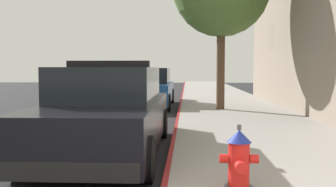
% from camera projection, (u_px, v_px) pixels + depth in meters
% --- Properties ---
extents(ground_plane, '(34.86, 60.00, 0.20)m').
position_uv_depth(ground_plane, '(53.00, 119.00, 12.55)').
color(ground_plane, '#232326').
extents(sidewalk_pavement, '(3.71, 60.00, 0.15)m').
position_uv_depth(sidewalk_pavement, '(239.00, 115.00, 12.23)').
color(sidewalk_pavement, gray).
rests_on(sidewalk_pavement, ground).
extents(curb_painted_edge, '(0.08, 60.00, 0.15)m').
position_uv_depth(curb_painted_edge, '(179.00, 114.00, 12.33)').
color(curb_painted_edge, maroon).
rests_on(curb_painted_edge, ground).
extents(police_cruiser, '(1.94, 4.84, 1.68)m').
position_uv_depth(police_cruiser, '(108.00, 113.00, 6.94)').
color(police_cruiser, black).
rests_on(police_cruiser, ground).
extents(parked_car_silver_ahead, '(1.94, 4.84, 1.56)m').
position_uv_depth(parked_car_silver_ahead, '(148.00, 88.00, 15.59)').
color(parked_car_silver_ahead, navy).
rests_on(parked_car_silver_ahead, ground).
extents(fire_hydrant, '(0.44, 0.40, 0.76)m').
position_uv_depth(fire_hydrant, '(239.00, 161.00, 4.36)').
color(fire_hydrant, '#4C4C51').
rests_on(fire_hydrant, sidewalk_pavement).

